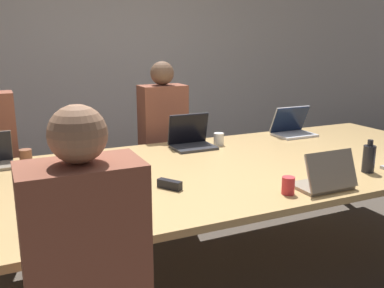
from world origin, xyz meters
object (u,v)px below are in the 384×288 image
(laptop_far_center, at_px, (191,138))
(person_far_center, at_px, (163,144))
(bottle_near_right, at_px, (369,158))
(laptop_near_left, at_px, (74,212))
(cup_near_left, at_px, (132,202))
(cup_far_center, at_px, (219,139))
(laptop_near_midright, at_px, (326,178))
(stapler, at_px, (170,184))
(laptop_far_right, at_px, (292,127))
(cup_near_midright, at_px, (288,186))
(cup_far_left, at_px, (26,157))

(laptop_far_center, distance_m, person_far_center, 0.52)
(laptop_far_center, relative_size, bottle_near_right, 1.57)
(laptop_far_center, relative_size, laptop_near_left, 0.92)
(person_far_center, bearing_deg, cup_near_left, -116.24)
(cup_far_center, bearing_deg, laptop_near_midright, -87.58)
(laptop_near_midright, bearing_deg, laptop_far_center, -76.80)
(laptop_near_left, bearing_deg, cup_far_center, -140.43)
(person_far_center, height_order, stapler, person_far_center)
(laptop_far_center, relative_size, laptop_far_right, 0.95)
(cup_near_midright, height_order, stapler, cup_near_midright)
(cup_far_center, relative_size, bottle_near_right, 0.46)
(cup_near_midright, bearing_deg, stapler, 147.37)
(cup_far_center, xyz_separation_m, cup_near_left, (-1.05, -1.03, -0.01))
(laptop_far_right, xyz_separation_m, cup_near_left, (-1.82, -1.08, -0.03))
(cup_far_center, bearing_deg, cup_far_left, 177.08)
(laptop_far_center, height_order, cup_far_left, laptop_far_center)
(laptop_far_right, bearing_deg, laptop_near_midright, -120.13)
(laptop_near_midright, height_order, laptop_near_left, laptop_near_left)
(cup_far_left, height_order, stapler, cup_far_left)
(bottle_near_right, xyz_separation_m, cup_far_left, (-2.00, 1.13, -0.04))
(laptop_far_center, xyz_separation_m, laptop_near_left, (-1.11, -1.14, -0.00))
(bottle_near_right, bearing_deg, laptop_far_right, 77.45)
(person_far_center, distance_m, cup_near_left, 1.73)
(person_far_center, xyz_separation_m, cup_near_midright, (0.09, -1.69, 0.13))
(person_far_center, distance_m, laptop_near_left, 1.95)
(person_far_center, bearing_deg, stapler, -109.56)
(laptop_far_center, height_order, laptop_near_midright, laptop_far_center)
(laptop_far_right, xyz_separation_m, stapler, (-1.53, -0.86, -0.05))
(person_far_center, relative_size, stapler, 9.56)
(laptop_far_center, bearing_deg, cup_near_left, -127.51)
(person_far_center, bearing_deg, cup_far_center, -61.43)
(laptop_near_midright, bearing_deg, stapler, -25.49)
(laptop_far_center, xyz_separation_m, laptop_near_midright, (0.29, -1.22, -0.01))
(laptop_near_midright, height_order, stapler, laptop_near_midright)
(cup_far_left, bearing_deg, laptop_far_center, -2.14)
(cup_near_midright, xyz_separation_m, cup_near_left, (-0.85, 0.14, -0.01))
(person_far_center, distance_m, cup_far_center, 0.61)
(laptop_far_right, bearing_deg, stapler, -150.58)
(laptop_far_center, distance_m, stapler, 0.99)
(laptop_far_right, height_order, cup_near_midright, laptop_far_right)
(cup_far_left, xyz_separation_m, cup_near_left, (0.42, -1.10, -0.01))
(laptop_near_midright, bearing_deg, cup_near_left, -8.63)
(cup_near_midright, bearing_deg, laptop_near_left, 177.03)
(bottle_near_right, bearing_deg, person_far_center, 117.28)
(cup_far_center, bearing_deg, stapler, -133.07)
(cup_near_midright, distance_m, laptop_near_left, 1.15)
(laptop_far_right, height_order, laptop_near_midright, laptop_far_right)
(laptop_far_center, distance_m, bottle_near_right, 1.33)
(cup_far_center, xyz_separation_m, bottle_near_right, (0.53, -1.05, 0.04))
(cup_far_center, bearing_deg, cup_near_midright, -99.42)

